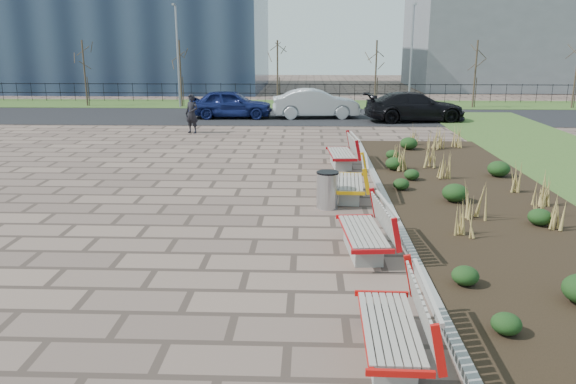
{
  "coord_description": "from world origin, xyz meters",
  "views": [
    {
      "loc": [
        1.92,
        -8.54,
        4.03
      ],
      "look_at": [
        1.5,
        3.0,
        0.9
      ],
      "focal_mm": 35.0,
      "sensor_mm": 36.0,
      "label": 1
    }
  ],
  "objects_px": {
    "pedestrian": "(192,114)",
    "litter_bin": "(327,190)",
    "bench_c": "(349,180)",
    "car_black": "(415,107)",
    "bench_a": "(390,323)",
    "lamp_east": "(411,57)",
    "car_blue": "(231,104)",
    "car_silver": "(316,104)",
    "lamp_west": "(178,57)",
    "bench_d": "(341,151)",
    "bench_b": "(363,229)"
  },
  "relations": [
    {
      "from": "car_silver",
      "to": "lamp_west",
      "type": "bearing_deg",
      "value": 56.4
    },
    {
      "from": "bench_c",
      "to": "bench_d",
      "type": "xyz_separation_m",
      "value": [
        0.0,
        3.91,
        0.0
      ]
    },
    {
      "from": "bench_c",
      "to": "bench_d",
      "type": "height_order",
      "value": "same"
    },
    {
      "from": "bench_a",
      "to": "car_silver",
      "type": "xyz_separation_m",
      "value": [
        -0.68,
        23.41,
        0.28
      ]
    },
    {
      "from": "bench_c",
      "to": "car_black",
      "type": "distance_m",
      "value": 15.26
    },
    {
      "from": "pedestrian",
      "to": "bench_b",
      "type": "bearing_deg",
      "value": -43.12
    },
    {
      "from": "bench_c",
      "to": "pedestrian",
      "type": "bearing_deg",
      "value": 124.4
    },
    {
      "from": "bench_b",
      "to": "bench_d",
      "type": "bearing_deg",
      "value": 85.2
    },
    {
      "from": "pedestrian",
      "to": "lamp_east",
      "type": "height_order",
      "value": "lamp_east"
    },
    {
      "from": "bench_b",
      "to": "litter_bin",
      "type": "distance_m",
      "value": 3.1
    },
    {
      "from": "car_blue",
      "to": "lamp_west",
      "type": "relative_size",
      "value": 0.73
    },
    {
      "from": "car_silver",
      "to": "lamp_west",
      "type": "relative_size",
      "value": 0.76
    },
    {
      "from": "bench_c",
      "to": "pedestrian",
      "type": "height_order",
      "value": "pedestrian"
    },
    {
      "from": "lamp_west",
      "to": "lamp_east",
      "type": "height_order",
      "value": "same"
    },
    {
      "from": "litter_bin",
      "to": "bench_c",
      "type": "bearing_deg",
      "value": 56.12
    },
    {
      "from": "bench_c",
      "to": "lamp_east",
      "type": "distance_m",
      "value": 21.02
    },
    {
      "from": "bench_a",
      "to": "litter_bin",
      "type": "relative_size",
      "value": 2.33
    },
    {
      "from": "bench_d",
      "to": "lamp_west",
      "type": "xyz_separation_m",
      "value": [
        -9.0,
        16.35,
        2.54
      ]
    },
    {
      "from": "car_silver",
      "to": "lamp_west",
      "type": "xyz_separation_m",
      "value": [
        -8.32,
        4.53,
        2.26
      ]
    },
    {
      "from": "bench_c",
      "to": "bench_d",
      "type": "distance_m",
      "value": 3.91
    },
    {
      "from": "pedestrian",
      "to": "litter_bin",
      "type": "bearing_deg",
      "value": -40.14
    },
    {
      "from": "bench_c",
      "to": "car_silver",
      "type": "distance_m",
      "value": 15.75
    },
    {
      "from": "car_black",
      "to": "litter_bin",
      "type": "bearing_deg",
      "value": 155.01
    },
    {
      "from": "car_black",
      "to": "lamp_west",
      "type": "xyz_separation_m",
      "value": [
        -13.34,
        5.63,
        2.28
      ]
    },
    {
      "from": "bench_d",
      "to": "lamp_west",
      "type": "relative_size",
      "value": 0.35
    },
    {
      "from": "bench_b",
      "to": "litter_bin",
      "type": "height_order",
      "value": "bench_b"
    },
    {
      "from": "car_silver",
      "to": "car_black",
      "type": "relative_size",
      "value": 0.9
    },
    {
      "from": "bench_c",
      "to": "lamp_west",
      "type": "height_order",
      "value": "lamp_west"
    },
    {
      "from": "bench_c",
      "to": "pedestrian",
      "type": "xyz_separation_m",
      "value": [
        -6.28,
        10.57,
        0.37
      ]
    },
    {
      "from": "car_black",
      "to": "lamp_east",
      "type": "bearing_deg",
      "value": -14.03
    },
    {
      "from": "bench_d",
      "to": "lamp_east",
      "type": "distance_m",
      "value": 17.29
    },
    {
      "from": "pedestrian",
      "to": "lamp_west",
      "type": "distance_m",
      "value": 10.3
    },
    {
      "from": "bench_a",
      "to": "lamp_east",
      "type": "relative_size",
      "value": 0.35
    },
    {
      "from": "bench_a",
      "to": "bench_c",
      "type": "distance_m",
      "value": 7.68
    },
    {
      "from": "bench_b",
      "to": "lamp_east",
      "type": "bearing_deg",
      "value": 73.52
    },
    {
      "from": "car_silver",
      "to": "pedestrian",
      "type": "bearing_deg",
      "value": 127.66
    },
    {
      "from": "car_blue",
      "to": "lamp_east",
      "type": "bearing_deg",
      "value": -66.91
    },
    {
      "from": "car_silver",
      "to": "lamp_east",
      "type": "bearing_deg",
      "value": -56.46
    },
    {
      "from": "bench_c",
      "to": "car_blue",
      "type": "height_order",
      "value": "car_blue"
    },
    {
      "from": "bench_a",
      "to": "car_silver",
      "type": "height_order",
      "value": "car_silver"
    },
    {
      "from": "car_black",
      "to": "bench_d",
      "type": "bearing_deg",
      "value": 150.61
    },
    {
      "from": "car_silver",
      "to": "lamp_east",
      "type": "relative_size",
      "value": 0.76
    },
    {
      "from": "bench_a",
      "to": "bench_d",
      "type": "relative_size",
      "value": 1.0
    },
    {
      "from": "bench_a",
      "to": "pedestrian",
      "type": "height_order",
      "value": "pedestrian"
    },
    {
      "from": "bench_b",
      "to": "car_blue",
      "type": "relative_size",
      "value": 0.48
    },
    {
      "from": "car_blue",
      "to": "lamp_west",
      "type": "height_order",
      "value": "lamp_west"
    },
    {
      "from": "bench_d",
      "to": "car_blue",
      "type": "relative_size",
      "value": 0.48
    },
    {
      "from": "bench_a",
      "to": "car_blue",
      "type": "xyz_separation_m",
      "value": [
        -5.21,
        23.22,
        0.27
      ]
    },
    {
      "from": "car_blue",
      "to": "car_black",
      "type": "relative_size",
      "value": 0.86
    },
    {
      "from": "litter_bin",
      "to": "pedestrian",
      "type": "xyz_separation_m",
      "value": [
        -5.68,
        11.45,
        0.42
      ]
    }
  ]
}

